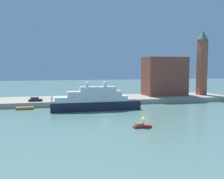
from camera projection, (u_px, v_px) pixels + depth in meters
ground at (105, 114)px, 73.61m from camera, size 400.00×400.00×0.00m
quay_dock at (91, 100)px, 98.27m from camera, size 110.00×19.08×1.76m
large_yacht at (95, 101)px, 79.62m from camera, size 27.88×4.26×10.79m
small_motorboat at (142, 124)px, 56.85m from camera, size 4.04×1.53×2.60m
work_barge at (25, 108)px, 81.31m from camera, size 5.34×1.89×0.85m
harbor_building at (164, 76)px, 107.18m from camera, size 16.83×10.91×15.81m
bell_tower at (202, 60)px, 107.99m from camera, size 4.23×4.23×26.99m
parked_car at (35, 100)px, 87.60m from camera, size 4.57×1.61×1.44m
person_figure at (52, 99)px, 88.51m from camera, size 0.36×0.36×1.74m
mooring_bollard at (85, 100)px, 89.53m from camera, size 0.49×0.49×0.66m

